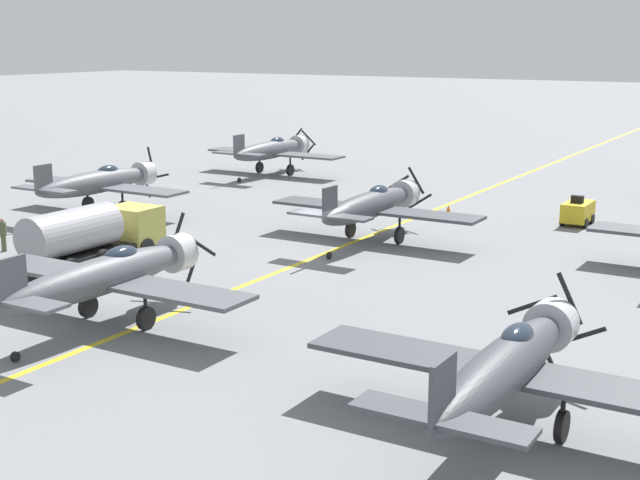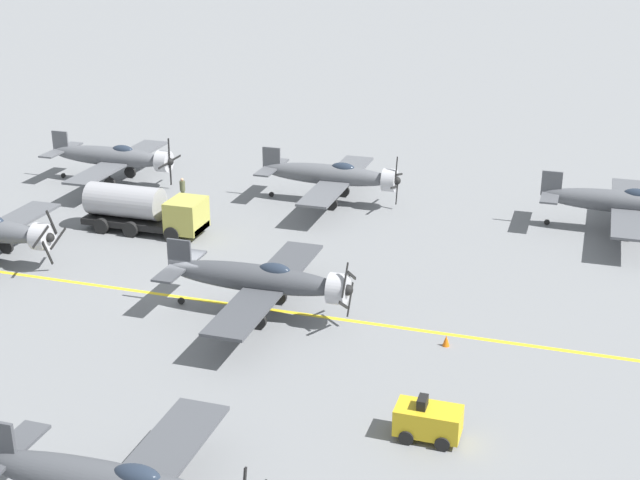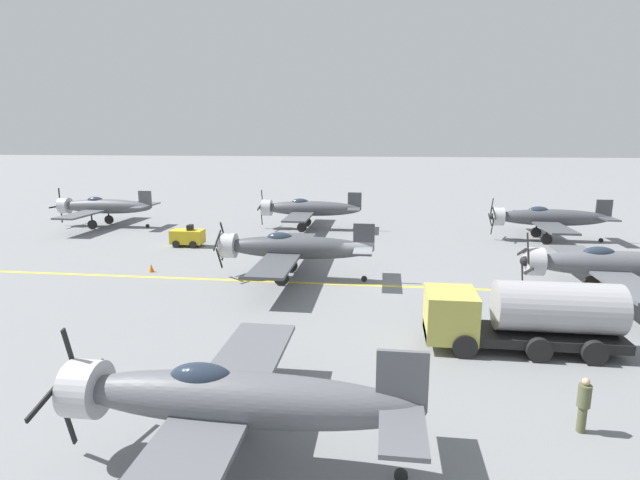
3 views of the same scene
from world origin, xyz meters
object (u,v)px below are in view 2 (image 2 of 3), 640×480
Objects in this scene: airplane_near_left at (114,157)px; fuel_tanker at (144,209)px; traffic_cone at (446,341)px; airplane_mid_left at (333,175)px; tow_tractor at (428,421)px; ground_crew_walking at (183,189)px; airplane_far_left at (624,202)px; airplane_mid_center at (261,280)px.

fuel_tanker is at bearing 35.98° from airplane_near_left.
airplane_near_left is 33.54m from traffic_cone.
airplane_mid_left is 29.21m from tow_tractor.
traffic_cone is at bearing 53.67° from ground_crew_walking.
tow_tractor reaches higher than traffic_cone.
fuel_tanker is (9.01, -29.00, -0.50)m from airplane_far_left.
tow_tractor reaches higher than ground_crew_walking.
airplane_near_left is 1.00× the size of airplane_far_left.
airplane_mid_left is 6.81× the size of ground_crew_walking.
airplane_mid_left is at bearing 106.55° from ground_crew_walking.
fuel_tanker is (8.59, 7.00, -0.50)m from airplane_near_left.
traffic_cone is (0.44, 9.57, -1.74)m from airplane_mid_center.
airplane_near_left reaches higher than tow_tractor.
airplane_mid_left is 10.55m from ground_crew_walking.
fuel_tanker is at bearing -121.47° from airplane_mid_center.
tow_tractor is 1.47× the size of ground_crew_walking.
airplane_near_left is 4.62× the size of tow_tractor.
airplane_near_left reaches higher than fuel_tanker.
tow_tractor is at bearing 4.68° from traffic_cone.
airplane_far_left is at bearing 143.44° from airplane_mid_center.
airplane_mid_center is at bearing 37.68° from ground_crew_walking.
airplane_mid_left is 1.50× the size of fuel_tanker.
airplane_near_left is 16.78m from airplane_mid_left.
fuel_tanker is at bearing -114.63° from traffic_cone.
airplane_near_left is (-17.81, -18.51, 0.00)m from airplane_mid_center.
ground_crew_walking is at bearing -126.33° from traffic_cone.
airplane_mid_center is at bearing 15.28° from airplane_mid_left.
airplane_far_left is 6.81× the size of ground_crew_walking.
traffic_cone is (9.66, 21.08, -1.24)m from fuel_tanker.
tow_tractor is at bearing 57.97° from airplane_mid_center.
airplane_mid_left is at bearing -148.85° from traffic_cone.
airplane_far_left is 1.00× the size of airplane_mid_left.
airplane_far_left is at bearing 164.71° from tow_tractor.
ground_crew_walking is at bearing -137.03° from tow_tractor.
airplane_mid_center reaches higher than traffic_cone.
traffic_cone is (18.25, 28.08, -1.74)m from airplane_near_left.
airplane_far_left is at bearing 157.02° from traffic_cone.
ground_crew_walking is at bearing -63.59° from airplane_mid_left.
tow_tractor is at bearing 44.46° from airplane_near_left.
airplane_near_left is 1.00× the size of airplane_mid_left.
ground_crew_walking is at bearing -95.74° from airplane_far_left.
airplane_far_left reaches higher than traffic_cone.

